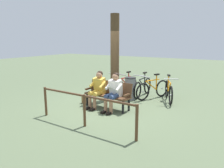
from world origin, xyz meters
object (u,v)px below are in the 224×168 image
object	(u,v)px
person_reading	(114,90)
bicycle_green	(126,86)
person_companion	(98,87)
bicycle_purple	(143,87)
bench	(109,92)
bicycle_black	(169,91)
handbag	(86,100)
litter_bin	(130,88)
tree_trunk	(115,57)
bicycle_red	(153,89)
bicycle_silver	(116,84)

from	to	relation	value
person_reading	bicycle_green	xyz separation A→B (m)	(0.60, -1.98, -0.31)
person_companion	bicycle_purple	world-z (taller)	person_companion
bench	bicycle_green	size ratio (longest dim) A/B	0.97
bicycle_green	bicycle_black	bearing A→B (deg)	94.79
person_companion	handbag	bearing A→B (deg)	-7.86
handbag	bicycle_green	size ratio (longest dim) A/B	0.18
bicycle_green	litter_bin	bearing A→B (deg)	43.17
tree_trunk	bicycle_red	world-z (taller)	tree_trunk
litter_bin	bicycle_silver	world-z (taller)	bicycle_silver
person_companion	litter_bin	xyz separation A→B (m)	(-0.49, -1.38, -0.24)
person_reading	litter_bin	size ratio (longest dim) A/B	1.43
litter_bin	bicycle_black	distance (m)	1.41
tree_trunk	person_reading	bearing A→B (deg)	119.58
person_companion	bicycle_purple	size ratio (longest dim) A/B	0.71
bench	bicycle_black	distance (m)	2.33
bicycle_black	bicycle_purple	distance (m)	1.08
bench	person_reading	world-z (taller)	person_reading
bicycle_green	bicycle_silver	bearing A→B (deg)	-104.57
person_companion	bicycle_silver	size ratio (longest dim) A/B	0.76
person_reading	litter_bin	world-z (taller)	person_reading
bicycle_red	bicycle_silver	bearing A→B (deg)	-72.36
person_reading	bench	bearing A→B (deg)	-27.11
bench	bicycle_black	bearing A→B (deg)	-124.25
tree_trunk	bicycle_green	world-z (taller)	tree_trunk
bicycle_purple	bicycle_green	distance (m)	0.68
bicycle_purple	bicycle_green	size ratio (longest dim) A/B	1.00
person_companion	handbag	xyz separation A→B (m)	(0.60, -0.13, -0.54)
bench	litter_bin	distance (m)	1.25
person_reading	bicycle_purple	world-z (taller)	person_reading
bench	bicycle_red	world-z (taller)	bicycle_red
bench	tree_trunk	size ratio (longest dim) A/B	0.52
bicycle_black	bicycle_purple	bearing A→B (deg)	-120.59
bicycle_purple	bicycle_silver	distance (m)	1.26
tree_trunk	bicycle_black	distance (m)	2.33
bicycle_black	bicycle_purple	xyz separation A→B (m)	(1.08, -0.11, 0.00)
bicycle_red	bicycle_green	xyz separation A→B (m)	(1.13, 0.01, 0.00)
litter_bin	bicycle_purple	bearing A→B (deg)	-106.06
litter_bin	tree_trunk	bearing A→B (deg)	11.81
litter_bin	bicycle_green	world-z (taller)	bicycle_green
bicycle_black	bicycle_purple	world-z (taller)	same
person_reading	handbag	size ratio (longest dim) A/B	4.00
bicycle_purple	bicycle_silver	bearing A→B (deg)	-93.11
bicycle_red	bench	bearing A→B (deg)	-1.16
litter_bin	bicycle_black	xyz separation A→B (m)	(-1.28, -0.59, -0.06)
person_reading	litter_bin	distance (m)	1.45
bicycle_purple	litter_bin	bearing A→B (deg)	-17.12
bench	litter_bin	size ratio (longest dim) A/B	1.95
bicycle_purple	bicycle_silver	world-z (taller)	same
litter_bin	bicycle_silver	distance (m)	1.29
tree_trunk	litter_bin	size ratio (longest dim) A/B	3.72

